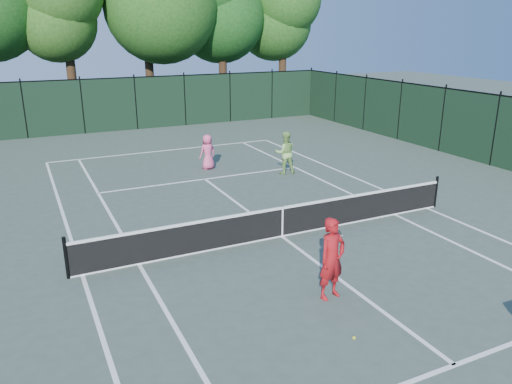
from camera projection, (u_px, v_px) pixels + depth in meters
name	position (u px, v px, depth m)	size (l,w,h in m)	color
ground	(282.00, 237.00, 14.30)	(90.00, 90.00, 0.00)	#404E43
sideline_doubles_left	(83.00, 275.00, 12.04)	(0.10, 23.77, 0.01)	white
sideline_doubles_right	(427.00, 208.00, 16.56)	(0.10, 23.77, 0.01)	white
sideline_singles_left	(139.00, 264.00, 12.61)	(0.10, 23.77, 0.01)	white
sideline_singles_right	(395.00, 214.00, 16.00)	(0.10, 23.77, 0.01)	white
baseline_far	(166.00, 150.00, 24.48)	(10.97, 0.10, 0.01)	white
service_line_near	(455.00, 365.00, 8.82)	(8.23, 0.10, 0.01)	white
service_line_far	(205.00, 179.00, 19.78)	(8.23, 0.10, 0.01)	white
center_service_line	(282.00, 236.00, 14.30)	(0.10, 12.80, 0.01)	white
tennis_net	(282.00, 221.00, 14.16)	(11.69, 0.09, 1.06)	black
fence_far	(136.00, 104.00, 29.26)	(24.00, 0.05, 3.00)	black
coach	(332.00, 258.00, 10.81)	(0.90, 0.76, 1.86)	#A11217
player_pink	(208.00, 152.00, 21.00)	(0.81, 0.62, 1.48)	#E55083
player_green	(285.00, 153.00, 20.32)	(0.99, 0.86, 1.74)	#91C462
loose_ball_midcourt	(354.00, 338.00, 9.55)	(0.07, 0.07, 0.07)	#C7D72C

